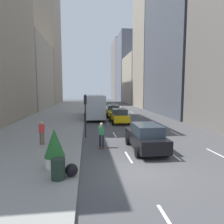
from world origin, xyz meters
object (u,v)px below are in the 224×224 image
(skateboarder, at_px, (102,134))
(traffic_light_pole, at_px, (85,109))
(taxi_second, at_px, (113,111))
(trash_can, at_px, (58,169))
(planter_with_shrub, at_px, (55,148))
(city_bus, at_px, (94,105))
(pedestrian_near_curb, at_px, (42,132))
(sedan_black_near, at_px, (146,137))
(taxi_lead, at_px, (119,116))

(skateboarder, distance_m, traffic_light_pole, 3.77)
(skateboarder, bearing_deg, traffic_light_pole, 108.60)
(taxi_second, distance_m, trash_can, 21.59)
(planter_with_shrub, xyz_separation_m, traffic_light_pole, (1.45, 6.94, 1.26))
(trash_can, bearing_deg, taxi_second, 76.46)
(city_bus, xyz_separation_m, trash_can, (-2.24, -21.08, -1.19))
(skateboarder, distance_m, pedestrian_near_curb, 4.20)
(taxi_second, relative_size, skateboarder, 2.52)
(skateboarder, xyz_separation_m, pedestrian_near_curb, (-4.13, 0.78, 0.10))
(sedan_black_near, bearing_deg, pedestrian_near_curb, 165.98)
(taxi_second, distance_m, pedestrian_near_curb, 16.74)
(city_bus, xyz_separation_m, skateboarder, (-0.03, -16.10, -0.82))
(taxi_lead, relative_size, pedestrian_near_curb, 2.67)
(taxi_lead, distance_m, taxi_second, 5.99)
(skateboarder, relative_size, trash_can, 1.94)
(taxi_lead, height_order, skateboarder, taxi_lead)
(traffic_light_pole, bearing_deg, taxi_second, 72.73)
(skateboarder, bearing_deg, taxi_lead, 74.17)
(sedan_black_near, height_order, skateboarder, sedan_black_near)
(taxi_lead, height_order, traffic_light_pole, traffic_light_pole)
(pedestrian_near_curb, bearing_deg, skateboarder, -10.74)
(city_bus, bearing_deg, planter_with_shrub, -97.47)
(taxi_second, xyz_separation_m, city_bus, (-2.81, 0.09, 0.91))
(skateboarder, xyz_separation_m, trash_can, (-2.21, -4.98, -0.36))
(planter_with_shrub, bearing_deg, skateboarder, 54.88)
(taxi_second, relative_size, pedestrian_near_curb, 2.67)
(skateboarder, bearing_deg, sedan_black_near, -18.62)
(trash_can, bearing_deg, city_bus, 83.93)
(sedan_black_near, relative_size, skateboarder, 2.64)
(planter_with_shrub, relative_size, traffic_light_pole, 0.54)
(skateboarder, distance_m, trash_can, 5.46)
(taxi_lead, bearing_deg, taxi_second, 90.00)
(skateboarder, xyz_separation_m, traffic_light_pole, (-1.11, 3.30, 1.45))
(taxi_second, bearing_deg, planter_with_shrub, -105.37)
(trash_can, height_order, traffic_light_pole, traffic_light_pole)
(planter_with_shrub, bearing_deg, taxi_second, 74.63)
(taxi_second, distance_m, sedan_black_near, 16.96)
(taxi_lead, xyz_separation_m, trash_can, (-5.05, -15.00, -0.28))
(planter_with_shrub, relative_size, pedestrian_near_curb, 1.18)
(skateboarder, height_order, traffic_light_pole, traffic_light_pole)
(city_bus, height_order, planter_with_shrub, city_bus)
(taxi_second, height_order, city_bus, city_bus)
(taxi_second, xyz_separation_m, traffic_light_pole, (-3.95, -12.71, 1.53))
(skateboarder, relative_size, pedestrian_near_curb, 1.06)
(sedan_black_near, xyz_separation_m, skateboarder, (-2.84, 0.96, 0.07))
(planter_with_shrub, distance_m, traffic_light_pole, 7.20)
(city_bus, xyz_separation_m, pedestrian_near_curb, (-4.15, -15.31, -0.72))
(taxi_lead, bearing_deg, skateboarder, -105.83)
(trash_can, height_order, pedestrian_near_curb, pedestrian_near_curb)
(city_bus, distance_m, skateboarder, 16.12)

